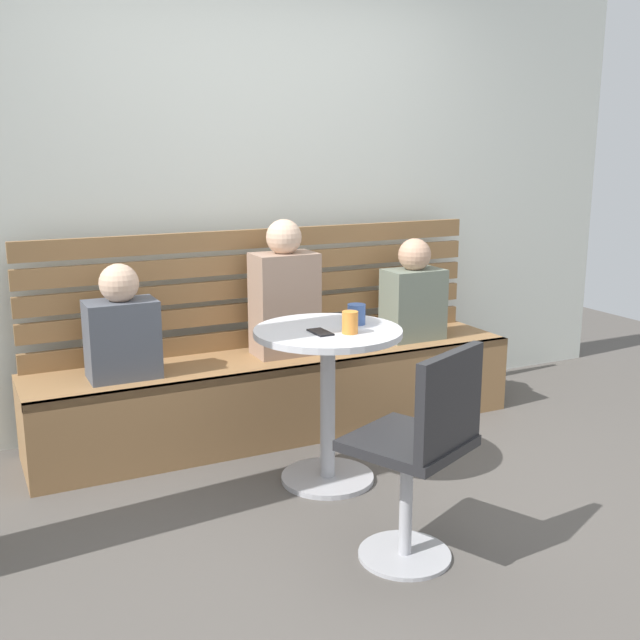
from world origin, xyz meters
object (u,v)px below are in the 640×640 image
person_child_middle (413,295)px  cup_mug_blue (356,314)px  person_child_left (122,329)px  cup_tumbler_orange (350,322)px  person_adult (284,295)px  booth_bench (282,393)px  cafe_table (328,376)px  phone_on_table (320,332)px  white_chair (422,448)px

person_child_middle → cup_mug_blue: bearing=-138.8°
person_child_left → cup_tumbler_orange: (0.85, -0.77, 0.10)m
person_child_left → person_child_middle: 1.70m
person_adult → cup_mug_blue: 0.67m
booth_bench → cafe_table: bearing=-95.0°
person_child_middle → cup_mug_blue: (-0.74, -0.65, 0.09)m
phone_on_table → cup_tumbler_orange: bearing=-29.3°
cafe_table → white_chair: 0.81m
cafe_table → person_child_left: person_child_left is taller
white_chair → person_child_middle: size_ratio=1.43×
person_child_middle → cup_mug_blue: 0.99m
person_child_middle → cup_tumbler_orange: bearing=-137.1°
booth_bench → white_chair: 1.51m
white_chair → person_child_left: bearing=118.0°
booth_bench → person_child_middle: (0.84, -0.00, 0.48)m
cafe_table → phone_on_table: size_ratio=5.29×
booth_bench → person_child_left: bearing=-178.0°
person_adult → cup_tumbler_orange: 0.81m
phone_on_table → person_child_left: bearing=135.5°
person_child_left → cup_tumbler_orange: size_ratio=5.65×
cafe_table → booth_bench: bearing=85.0°
person_child_middle → cup_mug_blue: size_ratio=6.24×
booth_bench → cafe_table: size_ratio=3.65×
white_chair → person_adult: person_adult is taller
person_adult → phone_on_table: person_adult is taller
booth_bench → person_child_left: (-0.85, -0.03, 0.46)m
booth_bench → person_child_left: person_child_left is taller
cafe_table → phone_on_table: 0.24m
cafe_table → cup_mug_blue: size_ratio=7.79×
person_adult → cup_mug_blue: (0.07, -0.67, 0.02)m
phone_on_table → white_chair: bearing=-87.1°
white_chair → person_child_left: (-0.78, 1.46, 0.22)m
cafe_table → person_child_middle: (0.90, 0.67, 0.18)m
white_chair → person_adult: (0.11, 1.50, 0.30)m
person_adult → phone_on_table: bearing=-101.6°
booth_bench → cafe_table: 0.74m
cup_mug_blue → phone_on_table: 0.25m
person_child_left → cafe_table: bearing=-39.2°
booth_bench → cup_tumbler_orange: (-0.01, -0.80, 0.57)m
person_adult → cup_mug_blue: bearing=-83.8°
cup_tumbler_orange → person_child_left: bearing=137.8°
booth_bench → white_chair: white_chair is taller
white_chair → person_adult: bearing=85.9°
cup_mug_blue → cup_tumbler_orange: 0.18m
cafe_table → person_adult: person_adult is taller
cup_tumbler_orange → phone_on_table: (-0.12, 0.06, -0.05)m
cup_tumbler_orange → cup_mug_blue: bearing=52.1°
booth_bench → phone_on_table: (-0.12, -0.73, 0.52)m
booth_bench → cup_tumbler_orange: bearing=-90.6°
cup_tumbler_orange → phone_on_table: bearing=151.3°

